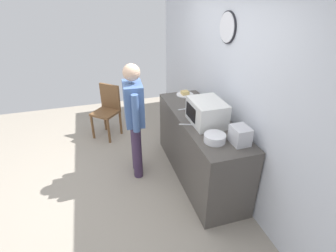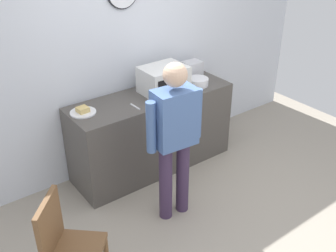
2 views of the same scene
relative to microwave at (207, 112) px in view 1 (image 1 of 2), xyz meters
name	(u,v)px [view 1 (image 1 of 2)]	position (x,y,z in m)	size (l,w,h in m)	color
ground_plane	(114,186)	(-0.25, -1.21, -1.09)	(6.00, 6.00, 0.00)	#9E9384
back_wall	(227,86)	(-0.25, 0.39, 0.21)	(5.40, 0.13, 2.60)	silver
kitchen_counter	(199,147)	(-0.16, 0.01, -0.62)	(1.93, 0.62, 0.94)	#4C4742
microwave	(207,112)	(0.00, 0.00, 0.00)	(0.50, 0.39, 0.30)	silver
sandwich_plate	(185,94)	(-0.97, 0.07, -0.13)	(0.27, 0.27, 0.07)	white
salad_bowl	(215,138)	(0.43, -0.09, -0.11)	(0.24, 0.24, 0.09)	white
toaster	(240,135)	(0.54, 0.15, -0.05)	(0.22, 0.18, 0.20)	silver
fork_utensil	(184,109)	(-0.47, -0.13, -0.15)	(0.17, 0.02, 0.01)	silver
spoon_utensil	(186,124)	(-0.03, -0.26, -0.15)	(0.17, 0.02, 0.01)	silver
person_standing	(134,114)	(-0.48, -0.83, -0.13)	(0.59, 0.27, 1.64)	#3D2B49
wooden_chair	(108,108)	(-1.74, -1.11, -0.57)	(0.57, 0.57, 0.94)	brown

